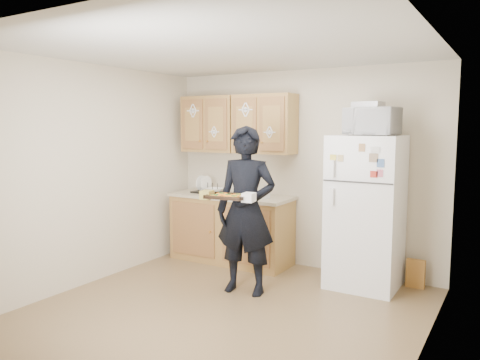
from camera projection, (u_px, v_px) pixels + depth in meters
name	position (u px, v px, depth m)	size (l,w,h in m)	color
floor	(225.00, 311.00, 4.57)	(3.60, 3.60, 0.00)	brown
ceiling	(224.00, 49.00, 4.28)	(3.60, 3.60, 0.00)	silver
wall_back	(301.00, 169.00, 5.96)	(3.60, 0.04, 2.50)	beige
wall_front	(67.00, 216.00, 2.89)	(3.60, 0.04, 2.50)	beige
wall_left	(92.00, 174.00, 5.35)	(0.04, 3.60, 2.50)	beige
wall_right	(426.00, 200.00, 3.51)	(0.04, 3.60, 2.50)	beige
refrigerator	(366.00, 212.00, 5.21)	(0.75, 0.70, 1.70)	white
base_cabinet	(231.00, 230.00, 6.22)	(1.60, 0.60, 0.86)	#996034
countertop	(231.00, 196.00, 6.16)	(1.64, 0.64, 0.04)	tan
upper_cab_left	(211.00, 124.00, 6.38)	(0.80, 0.33, 0.75)	#996034
upper_cab_right	(265.00, 124.00, 5.96)	(0.80, 0.33, 0.75)	#996034
cereal_box	(416.00, 274.00, 5.23)	(0.20, 0.07, 0.32)	gold
person	(246.00, 210.00, 5.01)	(0.66, 0.43, 1.80)	black
baking_tray	(227.00, 197.00, 4.75)	(0.41, 0.30, 0.04)	black
pizza_front_left	(216.00, 196.00, 4.73)	(0.14, 0.14, 0.02)	#FEAE20
pizza_front_right	(233.00, 197.00, 4.66)	(0.14, 0.14, 0.02)	#FEAE20
pizza_back_left	(222.00, 194.00, 4.85)	(0.14, 0.14, 0.02)	#FEAE20
pizza_back_right	(239.00, 195.00, 4.78)	(0.14, 0.14, 0.02)	#FEAE20
pizza_center	(227.00, 195.00, 4.75)	(0.14, 0.14, 0.02)	#FEAE20
microwave	(372.00, 122.00, 5.02)	(0.54, 0.36, 0.30)	white
foil_pan	(368.00, 105.00, 5.05)	(0.30, 0.21, 0.06)	silver
dish_rack	(208.00, 187.00, 6.32)	(0.38, 0.29, 0.15)	black
bowl	(214.00, 190.00, 6.27)	(0.23, 0.23, 0.06)	white
soap_bottle	(266.00, 191.00, 5.83)	(0.08, 0.09, 0.19)	white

